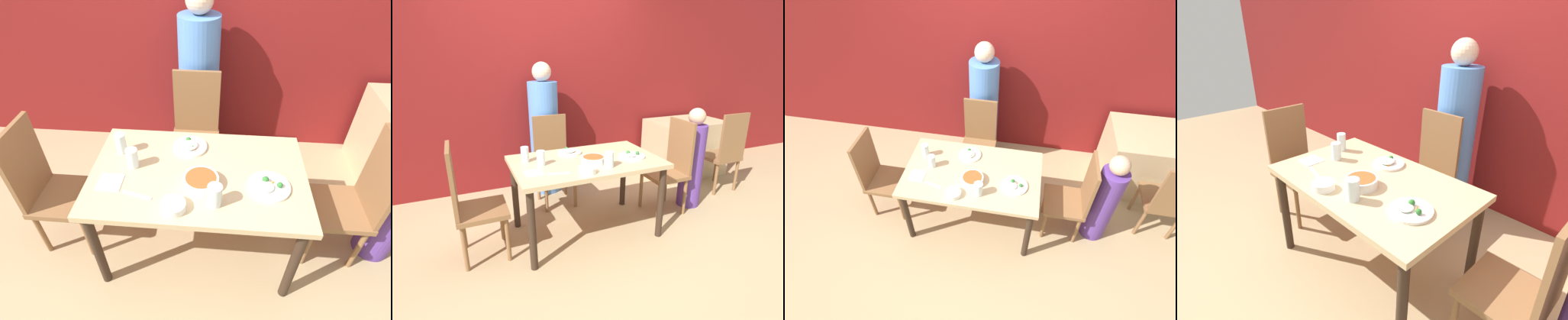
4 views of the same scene
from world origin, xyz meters
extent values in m
plane|color=tan|center=(0.00, 0.00, 0.00)|extent=(10.00, 10.00, 0.00)
cube|color=maroon|center=(0.00, 1.38, 1.35)|extent=(10.00, 0.06, 2.70)
cube|color=tan|center=(0.00, 0.00, 0.71)|extent=(1.31, 0.81, 0.04)
cylinder|color=#332319|center=(-0.60, -0.35, 0.35)|extent=(0.06, 0.06, 0.69)
cylinder|color=#332319|center=(0.60, -0.35, 0.35)|extent=(0.06, 0.06, 0.69)
cylinder|color=#332319|center=(-0.60, 0.35, 0.35)|extent=(0.06, 0.06, 0.69)
cylinder|color=#332319|center=(0.60, 0.35, 0.35)|extent=(0.06, 0.06, 0.69)
cube|color=brown|center=(-0.08, 0.68, 0.42)|extent=(0.40, 0.40, 0.04)
cube|color=brown|center=(-0.08, 0.86, 0.72)|extent=(0.38, 0.03, 0.55)
cylinder|color=brown|center=(-0.24, 0.51, 0.20)|extent=(0.04, 0.04, 0.40)
cylinder|color=brown|center=(0.09, 0.51, 0.20)|extent=(0.04, 0.04, 0.40)
cylinder|color=brown|center=(-0.24, 0.84, 0.20)|extent=(0.04, 0.04, 0.40)
cylinder|color=brown|center=(0.09, 0.84, 0.20)|extent=(0.04, 0.04, 0.40)
cube|color=brown|center=(0.93, 0.06, 0.42)|extent=(0.40, 0.40, 0.04)
cube|color=brown|center=(1.11, 0.06, 0.72)|extent=(0.03, 0.38, 0.55)
cylinder|color=brown|center=(0.76, 0.22, 0.20)|extent=(0.04, 0.04, 0.40)
cylinder|color=brown|center=(0.76, -0.11, 0.20)|extent=(0.04, 0.04, 0.40)
cylinder|color=brown|center=(1.09, 0.22, 0.20)|extent=(0.04, 0.04, 0.40)
cylinder|color=brown|center=(1.09, -0.11, 0.20)|extent=(0.04, 0.04, 0.40)
cube|color=brown|center=(-0.93, 0.00, 0.42)|extent=(0.40, 0.40, 0.04)
cube|color=brown|center=(-1.11, 0.00, 0.72)|extent=(0.03, 0.38, 0.55)
cylinder|color=brown|center=(-0.76, -0.16, 0.20)|extent=(0.04, 0.04, 0.40)
cylinder|color=brown|center=(-0.76, 0.17, 0.20)|extent=(0.04, 0.04, 0.40)
cylinder|color=brown|center=(-1.09, -0.16, 0.20)|extent=(0.04, 0.04, 0.40)
cylinder|color=brown|center=(-1.09, 0.17, 0.20)|extent=(0.04, 0.04, 0.40)
cylinder|color=#5184D1|center=(-0.08, 1.09, 0.67)|extent=(0.34, 0.34, 1.33)
cylinder|color=white|center=(0.02, -0.11, 0.76)|extent=(0.21, 0.21, 0.06)
cylinder|color=#BC5123|center=(0.02, -0.11, 0.79)|extent=(0.18, 0.18, 0.01)
cylinder|color=white|center=(-0.07, 0.23, 0.74)|extent=(0.22, 0.22, 0.02)
ellipsoid|color=white|center=(-0.08, 0.22, 0.77)|extent=(0.11, 0.11, 0.03)
sphere|color=#2D702D|center=(-0.09, 0.27, 0.77)|extent=(0.04, 0.04, 0.04)
cone|color=orange|center=(-0.04, 0.20, 0.76)|extent=(0.02, 0.02, 0.03)
sphere|color=#2D702D|center=(-0.05, 0.20, 0.77)|extent=(0.03, 0.03, 0.03)
cylinder|color=white|center=(0.42, -0.10, 0.74)|extent=(0.25, 0.25, 0.02)
ellipsoid|color=white|center=(0.40, -0.12, 0.76)|extent=(0.09, 0.09, 0.02)
cone|color=orange|center=(0.44, -0.07, 0.76)|extent=(0.02, 0.02, 0.02)
sphere|color=#2D702D|center=(0.40, -0.07, 0.77)|extent=(0.04, 0.04, 0.04)
sphere|color=#2D702D|center=(0.47, -0.10, 0.77)|extent=(0.03, 0.03, 0.03)
cylinder|color=white|center=(-0.11, -0.30, 0.76)|extent=(0.14, 0.14, 0.05)
cylinder|color=white|center=(-0.11, -0.30, 0.78)|extent=(0.12, 0.12, 0.01)
cylinder|color=silver|center=(-0.41, 0.02, 0.80)|extent=(0.07, 0.07, 0.13)
cylinder|color=silver|center=(0.11, -0.25, 0.80)|extent=(0.08, 0.08, 0.13)
cylinder|color=silver|center=(-0.51, 0.15, 0.80)|extent=(0.07, 0.07, 0.14)
cube|color=white|center=(-0.51, -0.13, 0.74)|extent=(0.14, 0.14, 0.01)
cube|color=silver|center=(-0.33, -0.22, 0.74)|extent=(0.18, 0.06, 0.01)
camera|label=1|loc=(0.10, -1.35, 2.01)|focal=28.00mm
camera|label=2|loc=(-1.01, -2.38, 1.64)|focal=28.00mm
camera|label=3|loc=(0.45, -1.97, 2.88)|focal=28.00mm
camera|label=4|loc=(1.28, -1.19, 1.69)|focal=28.00mm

